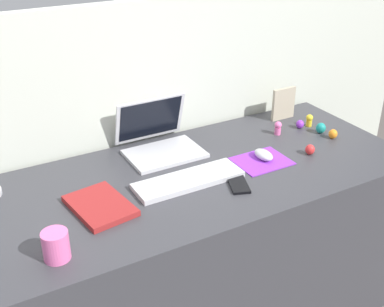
{
  "coord_description": "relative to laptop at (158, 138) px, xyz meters",
  "views": [
    {
      "loc": [
        -0.8,
        -1.42,
        1.68
      ],
      "look_at": [
        -0.01,
        0.0,
        0.83
      ],
      "focal_mm": 46.65,
      "sensor_mm": 36.0,
      "label": 1
    }
  ],
  "objects": [
    {
      "name": "back_wall",
      "position": [
        0.03,
        0.15,
        -0.13
      ],
      "size": [
        2.91,
        0.05,
        1.32
      ],
      "primitive_type": "cube",
      "color": "beige",
      "rests_on": "ground_plane"
    },
    {
      "name": "desk",
      "position": [
        0.03,
        -0.25,
        -0.42
      ],
      "size": [
        1.71,
        0.72,
        0.74
      ],
      "primitive_type": "cube",
      "color": "#38383D",
      "rests_on": "ground_plane"
    },
    {
      "name": "laptop",
      "position": [
        0.0,
        0.0,
        0.0
      ],
      "size": [
        0.3,
        0.27,
        0.21
      ],
      "color": "silver",
      "rests_on": "desk"
    },
    {
      "name": "keyboard",
      "position": [
        -0.02,
        -0.29,
        -0.04
      ],
      "size": [
        0.41,
        0.13,
        0.02
      ],
      "primitive_type": "cube",
      "color": "silver",
      "rests_on": "desk"
    },
    {
      "name": "mousepad",
      "position": [
        0.31,
        -0.29,
        -0.05
      ],
      "size": [
        0.21,
        0.17,
        0.0
      ],
      "primitive_type": "cube",
      "color": "purple",
      "rests_on": "desk"
    },
    {
      "name": "mouse",
      "position": [
        0.33,
        -0.28,
        -0.03
      ],
      "size": [
        0.06,
        0.1,
        0.03
      ],
      "primitive_type": "ellipsoid",
      "color": "silver",
      "rests_on": "mousepad"
    },
    {
      "name": "cell_phone",
      "position": [
        0.13,
        -0.4,
        -0.05
      ],
      "size": [
        0.1,
        0.14,
        0.01
      ],
      "primitive_type": "cube",
      "rotation": [
        0.0,
        0.0,
        -0.35
      ],
      "color": "black",
      "rests_on": "desk"
    },
    {
      "name": "notebook_pad",
      "position": [
        -0.36,
        -0.3,
        -0.04
      ],
      "size": [
        0.2,
        0.26,
        0.02
      ],
      "primitive_type": "cube",
      "rotation": [
        0.0,
        0.0,
        0.14
      ],
      "color": "maroon",
      "rests_on": "desk"
    },
    {
      "name": "picture_frame",
      "position": [
        0.65,
        0.0,
        0.02
      ],
      "size": [
        0.12,
        0.02,
        0.15
      ],
      "primitive_type": "cube",
      "color": "#B2A58C",
      "rests_on": "desk"
    },
    {
      "name": "coffee_mug",
      "position": [
        -0.56,
        -0.48,
        -0.01
      ],
      "size": [
        0.08,
        0.08,
        0.09
      ],
      "primitive_type": "cylinder",
      "color": "pink",
      "rests_on": "desk"
    },
    {
      "name": "toy_figurine_orange",
      "position": [
        0.7,
        -0.27,
        -0.03
      ],
      "size": [
        0.04,
        0.04,
        0.04
      ],
      "primitive_type": "ellipsoid",
      "color": "orange",
      "rests_on": "desk"
    },
    {
      "name": "toy_figurine_purple",
      "position": [
        0.65,
        -0.12,
        -0.03
      ],
      "size": [
        0.04,
        0.04,
        0.04
      ],
      "primitive_type": "ellipsoid",
      "color": "purple",
      "rests_on": "desk"
    },
    {
      "name": "toy_figurine_yellow",
      "position": [
        0.7,
        -0.12,
        -0.02
      ],
      "size": [
        0.03,
        0.03,
        0.06
      ],
      "color": "yellow",
      "rests_on": "desk"
    },
    {
      "name": "toy_figurine_teal",
      "position": [
        0.69,
        -0.2,
        -0.03
      ],
      "size": [
        0.04,
        0.04,
        0.05
      ],
      "primitive_type": "ellipsoid",
      "color": "teal",
      "rests_on": "desk"
    },
    {
      "name": "toy_figurine_red",
      "position": [
        0.52,
        -0.34,
        -0.03
      ],
      "size": [
        0.04,
        0.04,
        0.04
      ],
      "primitive_type": "ellipsoid",
      "color": "red",
      "rests_on": "desk"
    },
    {
      "name": "toy_figurine_pink",
      "position": [
        0.52,
        -0.12,
        -0.02
      ],
      "size": [
        0.03,
        0.03,
        0.06
      ],
      "color": "pink",
      "rests_on": "desk"
    }
  ]
}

